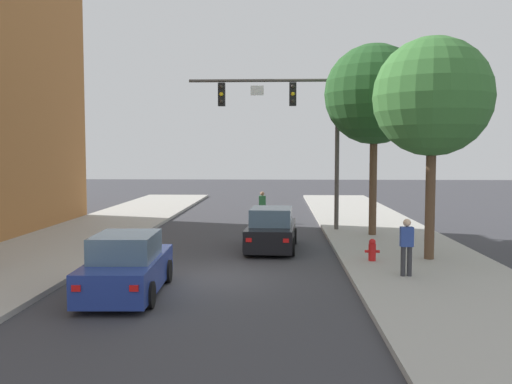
{
  "coord_description": "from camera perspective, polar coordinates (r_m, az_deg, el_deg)",
  "views": [
    {
      "loc": [
        1.95,
        -15.84,
        3.65
      ],
      "look_at": [
        0.97,
        7.4,
        2.0
      ],
      "focal_mm": 38.51,
      "sensor_mm": 36.0,
      "label": 1
    }
  ],
  "objects": [
    {
      "name": "ground_plane",
      "position": [
        16.37,
        -4.55,
        -8.83
      ],
      "size": [
        120.0,
        120.0,
        0.0
      ],
      "primitive_type": "plane",
      "color": "#38383D"
    },
    {
      "name": "sidewalk_right",
      "position": [
        16.87,
        18.2,
        -8.38
      ],
      "size": [
        5.0,
        60.0,
        0.15
      ],
      "primitive_type": "cube",
      "color": "#A8A59E",
      "rests_on": "ground"
    },
    {
      "name": "traffic_signal_mast",
      "position": [
        25.3,
        4.02,
        7.91
      ],
      "size": [
        6.87,
        0.38,
        7.5
      ],
      "color": "#514C47",
      "rests_on": "sidewalk_right"
    },
    {
      "name": "street_tree_nearest",
      "position": [
        18.99,
        17.86,
        9.33
      ],
      "size": [
        3.87,
        3.87,
        7.27
      ],
      "color": "brown",
      "rests_on": "sidewalk_right"
    },
    {
      "name": "street_tree_second",
      "position": [
        24.09,
        12.19,
        9.84
      ],
      "size": [
        4.23,
        4.23,
        8.1
      ],
      "color": "brown",
      "rests_on": "sidewalk_right"
    },
    {
      "name": "car_following_blue",
      "position": [
        14.64,
        -13.24,
        -7.59
      ],
      "size": [
        1.97,
        4.3,
        1.6
      ],
      "color": "navy",
      "rests_on": "ground"
    },
    {
      "name": "car_lead_black",
      "position": [
        20.82,
        1.62,
        -4.03
      ],
      "size": [
        2.01,
        4.32,
        1.6
      ],
      "color": "black",
      "rests_on": "ground"
    },
    {
      "name": "fire_hydrant",
      "position": [
        18.35,
        11.98,
        -5.89
      ],
      "size": [
        0.48,
        0.24,
        0.72
      ],
      "color": "red",
      "rests_on": "sidewalk_right"
    },
    {
      "name": "pedestrian_crossing_road",
      "position": [
        28.82,
        0.66,
        -1.4
      ],
      "size": [
        0.36,
        0.22,
        1.64
      ],
      "color": "#232847",
      "rests_on": "ground"
    },
    {
      "name": "pedestrian_sidewalk_right_walker",
      "position": [
        16.23,
        15.37,
        -5.26
      ],
      "size": [
        0.36,
        0.22,
        1.64
      ],
      "color": "#333338",
      "rests_on": "sidewalk_right"
    }
  ]
}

